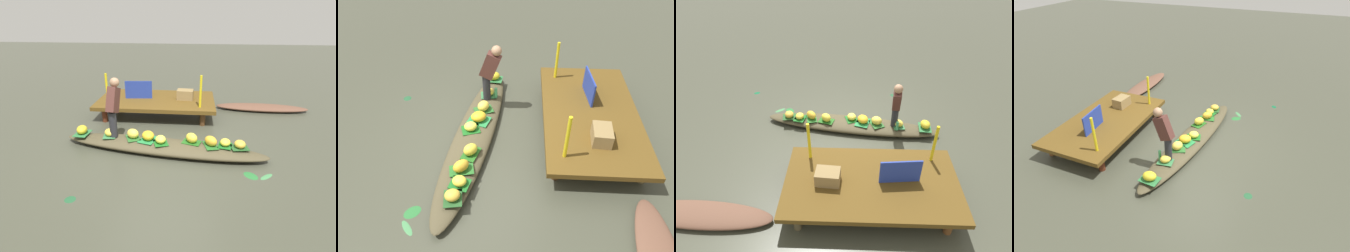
{
  "view_description": "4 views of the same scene",
  "coord_description": "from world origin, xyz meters",
  "views": [
    {
      "loc": [
        0.61,
        -4.84,
        2.7
      ],
      "look_at": [
        0.09,
        0.43,
        0.39
      ],
      "focal_mm": 28.32,
      "sensor_mm": 36.0,
      "label": 1
    },
    {
      "loc": [
        4.42,
        0.84,
        4.19
      ],
      "look_at": [
        0.1,
        0.61,
        0.44
      ],
      "focal_mm": 33.86,
      "sensor_mm": 36.0,
      "label": 2
    },
    {
      "loc": [
        -0.02,
        5.91,
        4.41
      ],
      "look_at": [
        0.16,
        0.66,
        0.55
      ],
      "focal_mm": 31.12,
      "sensor_mm": 36.0,
      "label": 3
    },
    {
      "loc": [
        -5.46,
        -2.02,
        4.13
      ],
      "look_at": [
        0.26,
        0.37,
        0.3
      ],
      "focal_mm": 30.13,
      "sensor_mm": 36.0,
      "label": 4
    }
  ],
  "objects": [
    {
      "name": "canal_water",
      "position": [
        0.0,
        0.0,
        0.0
      ],
      "size": [
        40.0,
        40.0,
        0.0
      ],
      "primitive_type": "plane",
      "color": "#414334",
      "rests_on": "ground"
    },
    {
      "name": "dock_platform",
      "position": [
        -0.4,
        2.2,
        0.38
      ],
      "size": [
        3.2,
        1.8,
        0.44
      ],
      "color": "brown",
      "rests_on": "ground"
    },
    {
      "name": "vendor_boat",
      "position": [
        0.0,
        0.0,
        0.11
      ],
      "size": [
        4.36,
        1.29,
        0.23
      ],
      "primitive_type": "ellipsoid",
      "rotation": [
        0.0,
        0.0,
        -0.14
      ],
      "color": "#4C442D",
      "rests_on": "ground"
    },
    {
      "name": "moored_boat",
      "position": [
        2.63,
        2.77,
        0.08
      ],
      "size": [
        2.65,
        0.73,
        0.17
      ],
      "primitive_type": "ellipsoid",
      "rotation": [
        0.0,
        0.0,
        -0.05
      ],
      "color": "brown",
      "rests_on": "ground"
    },
    {
      "name": "leaf_mat_0",
      "position": [
        -1.78,
        0.22,
        0.23
      ],
      "size": [
        0.32,
        0.42,
        0.01
      ],
      "primitive_type": "cube",
      "rotation": [
        0.0,
        0.0,
        1.49
      ],
      "color": "#2B713A",
      "rests_on": "vendor_boat"
    },
    {
      "name": "banana_bunch_0",
      "position": [
        -1.78,
        0.22,
        0.32
      ],
      "size": [
        0.26,
        0.32,
        0.18
      ],
      "primitive_type": "ellipsoid",
      "rotation": [
        0.0,
        0.0,
        4.87
      ],
      "color": "gold",
      "rests_on": "vendor_boat"
    },
    {
      "name": "leaf_mat_1",
      "position": [
        1.57,
        -0.12,
        0.23
      ],
      "size": [
        0.37,
        0.32,
        0.01
      ],
      "primitive_type": "cube",
      "rotation": [
        0.0,
        0.0,
        0.15
      ],
      "color": "#245425",
      "rests_on": "vendor_boat"
    },
    {
      "name": "banana_bunch_1",
      "position": [
        1.57,
        -0.12,
        0.31
      ],
      "size": [
        0.28,
        0.29,
        0.15
      ],
      "primitive_type": "ellipsoid",
      "rotation": [
        0.0,
        0.0,
        5.02
      ],
      "color": "gold",
      "rests_on": "vendor_boat"
    },
    {
      "name": "leaf_mat_2",
      "position": [
        -1.14,
        0.17,
        0.23
      ],
      "size": [
        0.31,
        0.37,
        0.01
      ],
      "primitive_type": "cube",
      "rotation": [
        0.0,
        0.0,
        1.71
      ],
      "color": "#357643",
      "rests_on": "vendor_boat"
    },
    {
      "name": "banana_bunch_2",
      "position": [
        -1.14,
        0.17,
        0.31
      ],
      "size": [
        0.31,
        0.31,
        0.15
      ],
      "primitive_type": "ellipsoid",
      "rotation": [
        0.0,
        0.0,
        5.38
      ],
      "color": "yellow",
      "rests_on": "vendor_boat"
    },
    {
      "name": "leaf_mat_3",
      "position": [
        -0.29,
        0.06,
        0.23
      ],
      "size": [
        0.43,
        0.49,
        0.01
      ],
      "primitive_type": "cube",
      "rotation": [
        0.0,
        0.0,
        1.28
      ],
      "color": "#268341",
      "rests_on": "vendor_boat"
    },
    {
      "name": "banana_bunch_3",
      "position": [
        -0.29,
        0.06,
        0.32
      ],
      "size": [
        0.35,
        0.37,
        0.19
      ],
      "primitive_type": "ellipsoid",
      "rotation": [
        0.0,
        0.0,
        1.99
      ],
      "color": "yellow",
      "rests_on": "vendor_boat"
    },
    {
      "name": "leaf_mat_4",
      "position": [
        0.62,
        0.02,
        0.23
      ],
      "size": [
        0.42,
        0.35,
        0.01
      ],
      "primitive_type": "cube",
      "rotation": [
        0.0,
        0.0,
        2.85
      ],
      "color": "#23611C",
      "rests_on": "vendor_boat"
    },
    {
      "name": "banana_bunch_4",
      "position": [
        0.62,
        0.02,
        0.33
      ],
      "size": [
        0.32,
        0.32,
        0.2
      ],
      "primitive_type": "ellipsoid",
      "rotation": [
        0.0,
        0.0,
        5.51
      ],
      "color": "yellow",
      "rests_on": "vendor_boat"
    },
    {
      "name": "leaf_mat_5",
      "position": [
        -0.62,
        0.11,
        0.23
      ],
      "size": [
        0.4,
        0.45,
        0.01
      ],
      "primitive_type": "cube",
      "rotation": [
        0.0,
        0.0,
        1.98
      ],
      "color": "#2A6429",
      "rests_on": "vendor_boat"
    },
    {
      "name": "banana_bunch_5",
      "position": [
        -0.62,
        0.11,
        0.33
      ],
      "size": [
        0.33,
        0.31,
        0.2
      ],
      "primitive_type": "ellipsoid",
      "rotation": [
        0.0,
        0.0,
        2.65
      ],
      "color": "#F9DA4A",
      "rests_on": "vendor_boat"
    },
    {
      "name": "leaf_mat_6",
      "position": [
        1.29,
        -0.06,
        0.23
      ],
      "size": [
        0.33,
        0.37,
        0.01
      ],
      "primitive_type": "cube",
      "rotation": [
        0.0,
        0.0,
        1.34
      ],
      "color": "#1A6521",
      "rests_on": "vendor_boat"
    },
    {
      "name": "banana_bunch_6",
      "position": [
        1.29,
        -0.06,
        0.3
      ],
      "size": [
        0.23,
        0.25,
        0.14
      ],
      "primitive_type": "ellipsoid",
      "rotation": [
        0.0,
        0.0,
        1.44
      ],
      "color": "yellow",
      "rests_on": "vendor_boat"
    },
    {
      "name": "leaf_mat_7",
      "position": [
        -0.01,
        -0.06,
        0.23
      ],
      "size": [
        0.36,
        0.4,
        0.01
      ],
      "primitive_type": "cube",
      "rotation": [
        0.0,
        0.0,
        1.88
      ],
      "color": "#1B641F",
      "rests_on": "vendor_boat"
    },
    {
      "name": "banana_bunch_7",
      "position": [
        -0.01,
        -0.06,
        0.31
      ],
      "size": [
        0.27,
        0.29,
        0.16
      ],
      "primitive_type": "ellipsoid",
      "rotation": [
        0.0,
        0.0,
        1.87
      ],
      "color": "#F4E749",
      "rests_on": "vendor_boat"
    },
    {
      "name": "leaf_mat_8",
      "position": [
        1.0,
        -0.08,
        0.23
      ],
      "size": [
        0.32,
        0.44,
        0.01
      ],
      "primitive_type": "cube",
      "rotation": [
        0.0,
        0.0,
        1.8
      ],
      "color": "#266625",
      "rests_on": "vendor_boat"
    },
    {
      "name": "banana_bunch_8",
      "position": [
        1.0,
        -0.08,
        0.33
      ],
      "size": [
        0.33,
        0.33,
        0.2
      ],
      "primitive_type": "ellipsoid",
      "rotation": [
        0.0,
        0.0,
        2.33
      ],
      "color": "gold",
      "rests_on": "vendor_boat"
    },
    {
      "name": "vendor_person",
      "position": [
        -1.03,
        0.23,
        0.92
      ],
      "size": [
        0.24,
        0.47,
        1.23
      ],
      "color": "#28282D",
      "rests_on": "vendor_boat"
    },
    {
      "name": "water_bottle",
      "position": [
        -1.09,
        0.33,
        0.34
      ],
      "size": [
        0.06,
        0.06,
        0.22
      ],
      "primitive_type": "cylinder",
      "color": "#46AB66",
      "rests_on": "vendor_boat"
    },
    {
      "name": "market_banner",
      "position": [
        -0.9,
        2.2,
        0.69
      ],
      "size": [
        0.75,
        0.1,
        0.49
      ],
      "primitive_type": "cube",
      "rotation": [
        0.0,
        0.0,
        0.09
      ],
      "color": "#23399C",
      "rests_on": "dock_platform"
    },
    {
      "name": "railing_post_west",
      "position": [
        -1.6,
        1.6,
        0.85
      ],
      "size": [
        0.06,
        0.06,
        0.82
      ],
      "primitive_type": "cylinder",
      "color": "yellow",
      "rests_on": "dock_platform"
    },
    {
      "name": "railing_post_east",
      "position": [
        0.8,
        1.6,
        0.85
      ],
      "size": [
        0.06,
        0.06,
        0.82
      ],
      "primitive_type": "cylinder",
      "color": "yellow",
      "rests_on": "dock_platform"
    },
    {
      "name": "produce_crate",
      "position": [
        0.39,
        2.25,
        0.57
      ],
      "size": [
        0.46,
        0.35,
        0.26
      ],
      "primitive_type": "cube",
      "rotation": [
        0.0,
        0.0,
        -0.08
      ],
      "color": "olive",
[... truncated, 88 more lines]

